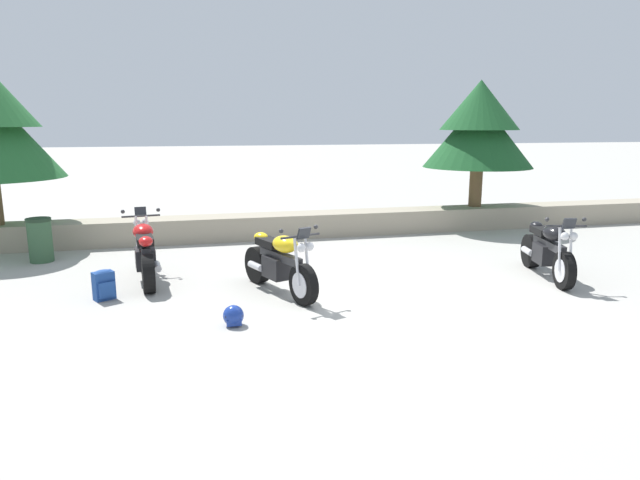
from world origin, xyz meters
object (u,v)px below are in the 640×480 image
(rider_helmet, at_px, (233,316))
(pine_tree_mid_left, at_px, (479,126))
(motorcycle_red_near_left, at_px, (145,253))
(motorcycle_black_far_right, at_px, (548,251))
(trash_bin, at_px, (40,240))
(rider_backpack, at_px, (104,284))
(motorcycle_yellow_centre, at_px, (280,264))

(rider_helmet, bearing_deg, pine_tree_mid_left, 41.21)
(motorcycle_red_near_left, distance_m, motorcycle_black_far_right, 6.94)
(rider_helmet, bearing_deg, trash_bin, 126.88)
(rider_helmet, height_order, pine_tree_mid_left, pine_tree_mid_left)
(motorcycle_black_far_right, bearing_deg, trash_bin, 159.52)
(motorcycle_red_near_left, height_order, motorcycle_black_far_right, same)
(rider_backpack, bearing_deg, trash_bin, 118.02)
(motorcycle_red_near_left, xyz_separation_m, motorcycle_black_far_right, (6.79, -1.43, 0.00))
(rider_helmet, height_order, trash_bin, trash_bin)
(motorcycle_yellow_centre, height_order, rider_helmet, motorcycle_yellow_centre)
(motorcycle_red_near_left, bearing_deg, pine_tree_mid_left, 22.53)
(motorcycle_black_far_right, xyz_separation_m, rider_helmet, (-5.53, -1.13, -0.35))
(motorcycle_red_near_left, relative_size, pine_tree_mid_left, 0.65)
(rider_backpack, bearing_deg, motorcycle_yellow_centre, -6.46)
(motorcycle_red_near_left, relative_size, motorcycle_black_far_right, 1.01)
(rider_backpack, xyz_separation_m, trash_bin, (-1.51, 2.84, 0.19))
(motorcycle_red_near_left, bearing_deg, motorcycle_black_far_right, -11.87)
(rider_backpack, distance_m, pine_tree_mid_left, 9.81)
(motorcycle_yellow_centre, relative_size, pine_tree_mid_left, 0.63)
(rider_helmet, xyz_separation_m, pine_tree_mid_left, (6.70, 5.87, 2.44))
(motorcycle_red_near_left, distance_m, pine_tree_mid_left, 8.87)
(rider_helmet, xyz_separation_m, trash_bin, (-3.33, 4.44, 0.30))
(motorcycle_yellow_centre, distance_m, pine_tree_mid_left, 7.71)
(motorcycle_red_near_left, xyz_separation_m, trash_bin, (-2.07, 1.88, -0.05))
(motorcycle_black_far_right, height_order, rider_helmet, motorcycle_black_far_right)
(motorcycle_black_far_right, relative_size, rider_backpack, 4.34)
(rider_helmet, distance_m, pine_tree_mid_left, 9.23)
(rider_backpack, bearing_deg, motorcycle_red_near_left, 59.69)
(rider_backpack, relative_size, rider_helmet, 1.68)
(motorcycle_yellow_centre, height_order, motorcycle_black_far_right, same)
(rider_helmet, bearing_deg, rider_backpack, 138.65)
(motorcycle_red_near_left, height_order, motorcycle_yellow_centre, same)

